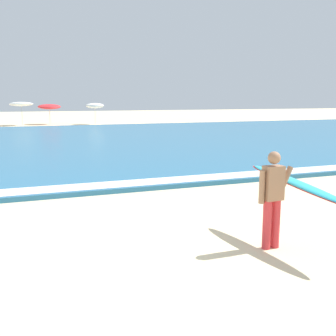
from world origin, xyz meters
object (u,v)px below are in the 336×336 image
at_px(beach_umbrella_3, 21,104).
at_px(beach_umbrella_4, 49,107).
at_px(beach_umbrella_5, 95,106).
at_px(surfer_with_board, 285,190).

height_order(beach_umbrella_3, beach_umbrella_4, beach_umbrella_3).
bearing_deg(beach_umbrella_4, beach_umbrella_3, -162.92).
xyz_separation_m(beach_umbrella_4, beach_umbrella_5, (4.31, -1.83, 0.10)).
distance_m(surfer_with_board, beach_umbrella_4, 37.49).
bearing_deg(beach_umbrella_3, beach_umbrella_5, -8.21).
bearing_deg(beach_umbrella_3, beach_umbrella_4, 17.08).
height_order(surfer_with_board, beach_umbrella_4, beach_umbrella_4).
relative_size(beach_umbrella_3, beach_umbrella_4, 1.01).
xyz_separation_m(surfer_with_board, beach_umbrella_3, (-3.68, 36.64, 1.04)).
xyz_separation_m(beach_umbrella_3, beach_umbrella_4, (2.69, 0.83, -0.28)).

